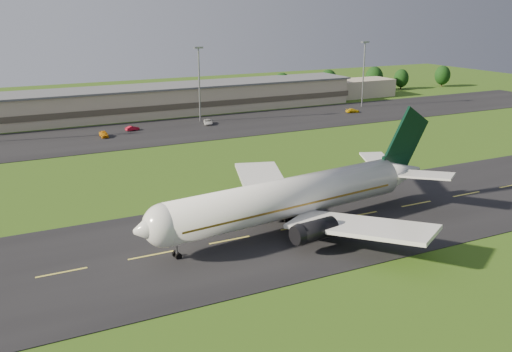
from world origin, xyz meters
name	(u,v)px	position (x,y,z in m)	size (l,w,h in m)	color
ground	(361,215)	(0.00, 0.00, 0.00)	(360.00, 360.00, 0.00)	#2B4A12
taxiway	(361,215)	(0.00, 0.00, 0.05)	(220.00, 30.00, 0.10)	black
apron	(194,128)	(0.00, 72.00, 0.05)	(260.00, 30.00, 0.10)	black
airliner	(293,198)	(-12.03, 0.10, 4.66)	(51.19, 41.87, 15.57)	white
terminal	(185,99)	(6.40, 96.18, 3.99)	(145.00, 16.00, 8.40)	tan
light_mast_centre	(199,75)	(5.00, 80.00, 12.74)	(2.40, 1.20, 20.35)	gray
light_mast_east	(364,66)	(60.00, 80.00, 12.74)	(2.40, 1.20, 20.35)	gray
tree_line	(212,89)	(19.27, 105.78, 4.87)	(201.80, 9.37, 9.86)	black
service_vehicle_a	(104,134)	(-23.22, 72.05, 0.85)	(1.76, 4.38, 1.49)	orange
service_vehicle_b	(132,128)	(-15.03, 76.43, 0.69)	(1.24, 3.56, 1.17)	maroon
service_vehicle_c	(208,122)	(5.38, 75.16, 0.76)	(2.18, 4.73, 1.32)	silver
service_vehicle_d	(353,111)	(50.71, 72.08, 0.72)	(1.74, 4.27, 1.24)	gold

